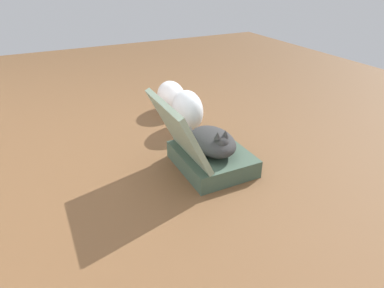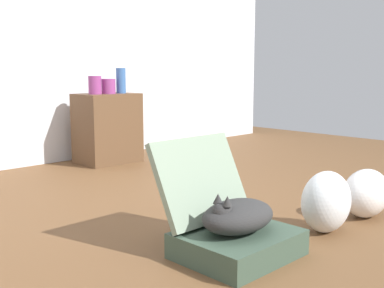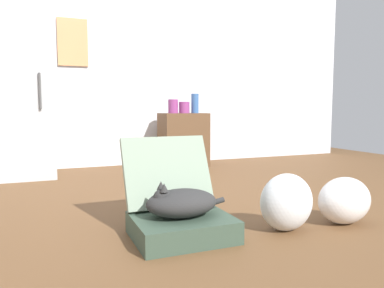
{
  "view_description": "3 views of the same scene",
  "coord_description": "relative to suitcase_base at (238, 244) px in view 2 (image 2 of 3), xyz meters",
  "views": [
    {
      "loc": [
        -2.1,
        0.44,
        1.25
      ],
      "look_at": [
        -0.46,
        -0.37,
        0.26
      ],
      "focal_mm": 30.91,
      "sensor_mm": 36.0,
      "label": 1
    },
    {
      "loc": [
        -2.1,
        -1.98,
        0.89
      ],
      "look_at": [
        -0.13,
        0.03,
        0.45
      ],
      "focal_mm": 44.97,
      "sensor_mm": 36.0,
      "label": 2
    },
    {
      "loc": [
        -1.1,
        -2.44,
        0.72
      ],
      "look_at": [
        -0.22,
        -0.26,
        0.5
      ],
      "focal_mm": 34.48,
      "sensor_mm": 36.0,
      "label": 3
    }
  ],
  "objects": [
    {
      "name": "vase_short",
      "position": [
        1.06,
        2.37,
        0.72
      ],
      "size": [
        0.09,
        0.09,
        0.24
      ],
      "primitive_type": "cylinder",
      "color": "#38609E",
      "rests_on": "side_table"
    },
    {
      "name": "plastic_bag_clear",
      "position": [
        1.04,
        -0.14,
        0.09
      ],
      "size": [
        0.36,
        0.25,
        0.3
      ],
      "primitive_type": "ellipsoid",
      "color": "white",
      "rests_on": "ground"
    },
    {
      "name": "cat",
      "position": [
        -0.01,
        0.0,
        0.14
      ],
      "size": [
        0.49,
        0.28,
        0.2
      ],
      "color": "#2D2D2D",
      "rests_on": "suitcase_base"
    },
    {
      "name": "plastic_bag_white",
      "position": [
        0.62,
        -0.11,
        0.11
      ],
      "size": [
        0.33,
        0.24,
        0.34
      ],
      "primitive_type": "ellipsoid",
      "color": "silver",
      "rests_on": "ground"
    },
    {
      "name": "side_table",
      "position": [
        0.92,
        2.41,
        0.27
      ],
      "size": [
        0.56,
        0.4,
        0.66
      ],
      "primitive_type": "cube",
      "color": "brown",
      "rests_on": "ground"
    },
    {
      "name": "ground_plane",
      "position": [
        0.4,
        0.56,
        -0.06
      ],
      "size": [
        7.68,
        7.68,
        0.0
      ],
      "primitive_type": "plane",
      "color": "brown",
      "rests_on": "ground"
    },
    {
      "name": "vase_round",
      "position": [
        0.92,
        2.37,
        0.67
      ],
      "size": [
        0.13,
        0.13,
        0.14
      ],
      "primitive_type": "cylinder",
      "color": "#8C387A",
      "rests_on": "side_table"
    },
    {
      "name": "wall_back",
      "position": [
        0.4,
        2.82,
        1.24
      ],
      "size": [
        6.4,
        0.15,
        2.6
      ],
      "color": "silver",
      "rests_on": "ground"
    },
    {
      "name": "suitcase_lid",
      "position": [
        0.0,
        0.25,
        0.27
      ],
      "size": [
        0.54,
        0.23,
        0.42
      ],
      "primitive_type": "cube",
      "rotation": [
        1.12,
        0.0,
        0.0
      ],
      "color": "gray",
      "rests_on": "suitcase_base"
    },
    {
      "name": "vase_tall",
      "position": [
        0.78,
        2.39,
        0.68
      ],
      "size": [
        0.12,
        0.12,
        0.17
      ],
      "primitive_type": "cylinder",
      "color": "#8C387A",
      "rests_on": "side_table"
    },
    {
      "name": "suitcase_base",
      "position": [
        0.0,
        0.0,
        0.0
      ],
      "size": [
        0.54,
        0.45,
        0.12
      ],
      "primitive_type": "cube",
      "color": "#384C3D",
      "rests_on": "ground"
    }
  ]
}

